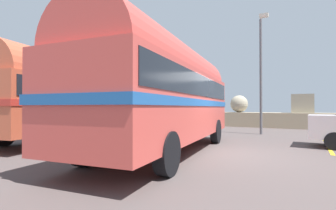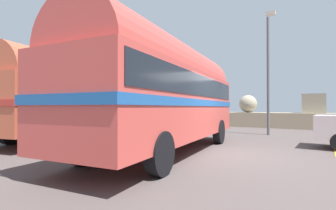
% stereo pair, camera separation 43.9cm
% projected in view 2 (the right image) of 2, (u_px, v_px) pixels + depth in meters
% --- Properties ---
extents(ground, '(32.00, 26.00, 0.02)m').
position_uv_depth(ground, '(227.00, 155.00, 7.63)').
color(ground, '#524745').
extents(breakwater, '(31.36, 2.09, 2.43)m').
position_uv_depth(breakwater, '(279.00, 118.00, 17.69)').
color(breakwater, tan).
rests_on(breakwater, ground).
extents(vintage_coach, '(3.46, 8.82, 3.70)m').
position_uv_depth(vintage_coach, '(167.00, 90.00, 8.06)').
color(vintage_coach, black).
rests_on(vintage_coach, ground).
extents(second_coach, '(4.12, 8.89, 3.70)m').
position_uv_depth(second_coach, '(80.00, 95.00, 11.63)').
color(second_coach, black).
rests_on(second_coach, ground).
extents(lamp_post, '(0.56, 0.96, 6.31)m').
position_uv_depth(lamp_post, '(268.00, 68.00, 12.98)').
color(lamp_post, '#5B5B60').
rests_on(lamp_post, ground).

